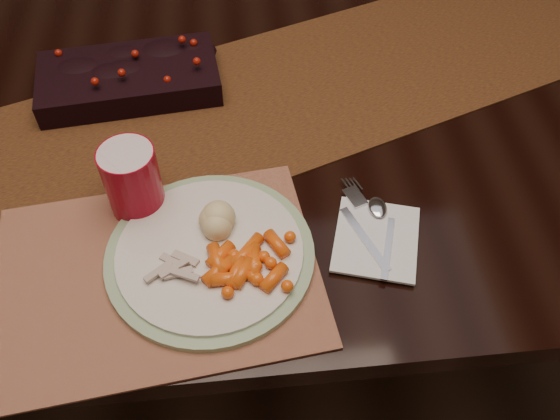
{
  "coord_description": "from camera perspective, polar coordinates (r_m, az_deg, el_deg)",
  "views": [
    {
      "loc": [
        -0.01,
        -0.8,
        1.45
      ],
      "look_at": [
        0.04,
        -0.28,
        0.8
      ],
      "focal_mm": 38.0,
      "sensor_mm": 36.0,
      "label": 1
    }
  ],
  "objects": [
    {
      "name": "dining_table",
      "position": [
        1.35,
        -2.84,
        -2.48
      ],
      "size": [
        1.8,
        1.0,
        0.75
      ],
      "primitive_type": "cube",
      "color": "black",
      "rests_on": "floor"
    },
    {
      "name": "napkin",
      "position": [
        0.88,
        9.25,
        -2.76
      ],
      "size": [
        0.15,
        0.17,
        0.0
      ],
      "primitive_type": "cube",
      "rotation": [
        0.0,
        0.0,
        -0.29
      ],
      "color": "white",
      "rests_on": "placemat_main"
    },
    {
      "name": "table_runner",
      "position": [
        1.09,
        -1.03,
        10.62
      ],
      "size": [
        1.84,
        0.98,
        0.0
      ],
      "primitive_type": "cube",
      "rotation": [
        0.0,
        0.0,
        0.35
      ],
      "color": "#3E2303",
      "rests_on": "dining_table"
    },
    {
      "name": "turkey_shreds",
      "position": [
        0.82,
        -10.4,
        -5.48
      ],
      "size": [
        0.09,
        0.08,
        0.02
      ],
      "primitive_type": null,
      "rotation": [
        0.0,
        0.0,
        -0.18
      ],
      "color": "beige",
      "rests_on": "dinner_plate"
    },
    {
      "name": "fork",
      "position": [
        0.88,
        7.91,
        -1.67
      ],
      "size": [
        0.08,
        0.16,
        0.0
      ],
      "primitive_type": null,
      "rotation": [
        0.0,
        0.0,
        0.36
      ],
      "color": "silver",
      "rests_on": "napkin"
    },
    {
      "name": "baby_carrots",
      "position": [
        0.82,
        -2.81,
        -4.99
      ],
      "size": [
        0.14,
        0.13,
        0.02
      ],
      "primitive_type": null,
      "rotation": [
        0.0,
        0.0,
        -0.36
      ],
      "color": "#ED540E",
      "rests_on": "dinner_plate"
    },
    {
      "name": "dinner_plate",
      "position": [
        0.85,
        -6.76,
        -4.2
      ],
      "size": [
        0.34,
        0.34,
        0.02
      ],
      "primitive_type": "cylinder",
      "rotation": [
        0.0,
        0.0,
        -0.16
      ],
      "color": "silver",
      "rests_on": "placemat_main"
    },
    {
      "name": "spoon",
      "position": [
        0.88,
        10.03,
        -2.38
      ],
      "size": [
        0.07,
        0.14,
        0.0
      ],
      "primitive_type": null,
      "rotation": [
        0.0,
        0.0,
        -0.32
      ],
      "color": "silver",
      "rests_on": "napkin"
    },
    {
      "name": "mashed_potatoes",
      "position": [
        0.86,
        -6.07,
        -0.06
      ],
      "size": [
        0.1,
        0.09,
        0.05
      ],
      "primitive_type": null,
      "rotation": [
        0.0,
        0.0,
        -0.29
      ],
      "color": "tan",
      "rests_on": "dinner_plate"
    },
    {
      "name": "placemat_main",
      "position": [
        0.85,
        -11.68,
        -6.03
      ],
      "size": [
        0.48,
        0.37,
        0.0
      ],
      "primitive_type": "cube",
      "rotation": [
        0.0,
        0.0,
        0.11
      ],
      "color": "#916343",
      "rests_on": "dining_table"
    },
    {
      "name": "floor",
      "position": [
        1.66,
        -2.34,
        -10.22
      ],
      "size": [
        5.0,
        5.0,
        0.0
      ],
      "primitive_type": "plane",
      "color": "black",
      "rests_on": "ground"
    },
    {
      "name": "red_cup",
      "position": [
        0.89,
        -14.02,
        2.79
      ],
      "size": [
        0.09,
        0.09,
        0.11
      ],
      "primitive_type": "cylinder",
      "rotation": [
        0.0,
        0.0,
        -0.14
      ],
      "color": "maroon",
      "rests_on": "placemat_main"
    },
    {
      "name": "centerpiece",
      "position": [
        1.12,
        -14.37,
        12.47
      ],
      "size": [
        0.33,
        0.19,
        0.06
      ],
      "primitive_type": null,
      "rotation": [
        0.0,
        0.0,
        0.1
      ],
      "color": "black",
      "rests_on": "table_runner"
    }
  ]
}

